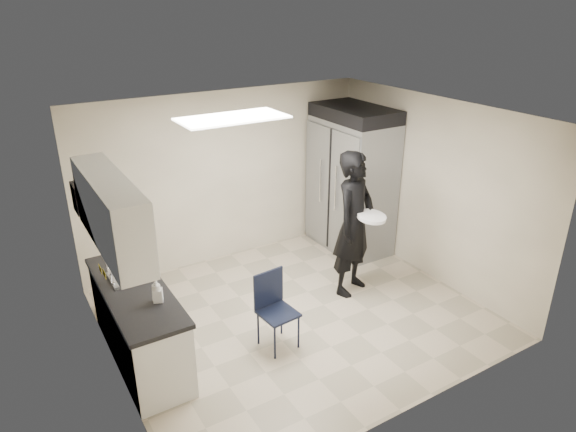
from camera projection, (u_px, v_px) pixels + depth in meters
floor at (296, 315)px, 6.67m from camera, size 4.50×4.50×0.00m
ceiling at (297, 116)px, 5.65m from camera, size 4.50×4.50×0.00m
back_wall at (226, 177)px, 7.73m from camera, size 4.50×0.00×4.50m
left_wall at (105, 271)px, 5.09m from camera, size 0.00×4.00×4.00m
right_wall at (431, 190)px, 7.24m from camera, size 0.00×4.00×4.00m
ceiling_panel at (232, 118)px, 5.69m from camera, size 1.20×0.60×0.02m
lower_counter at (139, 325)px, 5.73m from camera, size 0.60×1.90×0.86m
countertop at (134, 290)px, 5.55m from camera, size 0.64×1.95×0.05m
sink at (130, 281)px, 5.76m from camera, size 0.42×0.40×0.14m
faucet at (110, 274)px, 5.61m from camera, size 0.02×0.02×0.24m
upper_cabinets at (111, 212)px, 5.12m from camera, size 0.35×1.80×0.75m
towel_dispenser at (84, 197)px, 6.08m from camera, size 0.22×0.30×0.35m
notice_sticker_left at (104, 274)px, 5.20m from camera, size 0.00×0.12×0.07m
notice_sticker_right at (100, 269)px, 5.37m from camera, size 0.00×0.12×0.07m
commercial_fridge at (351, 186)px, 8.14m from camera, size 0.80×1.35×2.10m
fridge_compressor at (355, 113)px, 7.68m from camera, size 0.80×1.35×0.20m
folding_chair at (278, 314)px, 5.91m from camera, size 0.43×0.43×0.90m
man_tuxedo at (354, 224)px, 6.87m from camera, size 0.87×0.74×2.01m
bucket_lid at (372, 217)px, 6.67m from camera, size 0.50×0.50×0.05m
soap_bottle_a at (156, 290)px, 5.25m from camera, size 0.11×0.11×0.27m
soap_bottle_b at (158, 292)px, 5.26m from camera, size 0.12×0.13×0.21m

